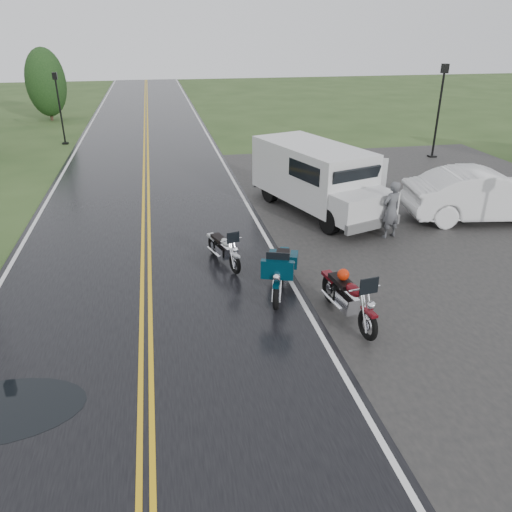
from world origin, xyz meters
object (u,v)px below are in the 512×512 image
(motorcycle_silver, at_px, (235,256))
(sedan_white, at_px, (484,196))
(person_at_van, at_px, (391,211))
(motorcycle_teal, at_px, (277,284))
(lamp_post_far_left, at_px, (60,109))
(van_white, at_px, (331,199))
(lamp_post_far_right, at_px, (439,112))
(motorcycle_red, at_px, (369,313))

(motorcycle_silver, distance_m, sedan_white, 9.57)
(person_at_van, bearing_deg, motorcycle_teal, 20.82)
(person_at_van, height_order, sedan_white, person_at_van)
(sedan_white, bearing_deg, lamp_post_far_left, 53.43)
(motorcycle_teal, bearing_deg, van_white, 76.74)
(person_at_van, bearing_deg, lamp_post_far_right, -143.75)
(motorcycle_teal, height_order, sedan_white, sedan_white)
(person_at_van, bearing_deg, motorcycle_silver, -0.47)
(sedan_white, bearing_deg, motorcycle_red, 140.37)
(motorcycle_teal, distance_m, lamp_post_far_left, 22.14)
(sedan_white, relative_size, lamp_post_far_left, 1.35)
(motorcycle_teal, distance_m, lamp_post_far_right, 17.90)
(motorcycle_silver, xyz_separation_m, sedan_white, (9.21, 2.58, 0.30))
(motorcycle_teal, bearing_deg, sedan_white, 48.06)
(van_white, distance_m, sedan_white, 5.70)
(motorcycle_teal, relative_size, person_at_van, 1.30)
(van_white, height_order, lamp_post_far_right, lamp_post_far_right)
(motorcycle_red, height_order, motorcycle_teal, motorcycle_teal)
(motorcycle_silver, distance_m, person_at_van, 5.57)
(lamp_post_far_right, bearing_deg, van_white, -133.98)
(motorcycle_teal, bearing_deg, motorcycle_silver, 127.63)
(motorcycle_red, xyz_separation_m, person_at_van, (3.01, 5.38, 0.22))
(van_white, height_order, lamp_post_far_left, lamp_post_far_left)
(person_at_van, distance_m, sedan_white, 4.00)
(motorcycle_red, distance_m, motorcycle_teal, 2.31)
(motorcycle_red, bearing_deg, motorcycle_silver, 113.83)
(lamp_post_far_right, bearing_deg, motorcycle_silver, -137.03)
(lamp_post_far_left, bearing_deg, person_at_van, -53.99)
(motorcycle_red, xyz_separation_m, lamp_post_far_left, (-9.33, 22.35, 1.30))
(motorcycle_silver, relative_size, sedan_white, 0.37)
(motorcycle_silver, height_order, sedan_white, sedan_white)
(motorcycle_teal, height_order, person_at_van, person_at_van)
(sedan_white, distance_m, lamp_post_far_right, 9.51)
(motorcycle_red, relative_size, lamp_post_far_left, 0.60)
(motorcycle_red, relative_size, person_at_van, 1.28)
(motorcycle_teal, bearing_deg, lamp_post_far_left, 129.96)
(motorcycle_silver, bearing_deg, motorcycle_red, -74.97)
(motorcycle_silver, height_order, lamp_post_far_left, lamp_post_far_left)
(motorcycle_teal, distance_m, sedan_white, 9.71)
(van_white, relative_size, person_at_van, 3.37)
(person_at_van, xyz_separation_m, lamp_post_far_right, (7.00, 9.77, 1.40))
(van_white, distance_m, lamp_post_far_right, 12.69)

